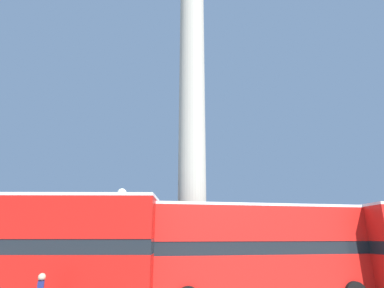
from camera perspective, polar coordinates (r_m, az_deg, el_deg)
name	(u,v)px	position (r m, az deg, el deg)	size (l,w,h in m)	color
monument_column	(192,153)	(18.70, 0.00, -1.71)	(5.83, 5.83, 26.25)	#A39E8E
bus_a	(261,247)	(15.03, 12.95, -18.62)	(10.56, 3.51, 4.27)	red
bus_b	(24,246)	(14.42, -29.38, -16.63)	(10.71, 3.52, 4.47)	#B7140F
equestrian_statue	(20,253)	(25.97, -29.99, -17.55)	(3.74, 3.02, 5.92)	#A39E8E
street_lamp	(120,228)	(16.13, -13.63, -15.26)	(0.48, 0.48, 5.25)	black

